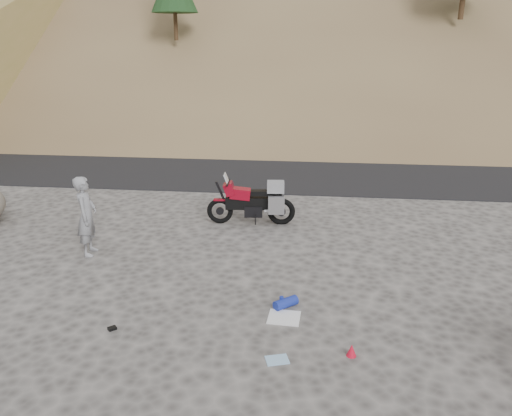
{
  "coord_description": "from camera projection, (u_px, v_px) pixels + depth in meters",
  "views": [
    {
      "loc": [
        1.93,
        -8.2,
        4.26
      ],
      "look_at": [
        0.87,
        1.33,
        1.0
      ],
      "focal_mm": 35.0,
      "sensor_mm": 36.0,
      "label": 1
    }
  ],
  "objects": [
    {
      "name": "gear_bottle",
      "position": [
        281.0,
        302.0,
        8.33
      ],
      "size": [
        0.07,
        0.07,
        0.19
      ],
      "primitive_type": "cylinder",
      "rotation": [
        0.0,
        0.0,
        0.04
      ],
      "color": "navy",
      "rests_on": "ground"
    },
    {
      "name": "gear_glove_b",
      "position": [
        112.0,
        328.0,
        7.7
      ],
      "size": [
        0.16,
        0.15,
        0.04
      ],
      "primitive_type": "cube",
      "rotation": [
        0.0,
        0.0,
        0.73
      ],
      "color": "black",
      "rests_on": "ground"
    },
    {
      "name": "man",
      "position": [
        91.0,
        253.0,
        10.44
      ],
      "size": [
        0.48,
        0.66,
        1.67
      ],
      "primitive_type": "imported",
      "rotation": [
        0.0,
        0.0,
        1.71
      ],
      "color": "gray",
      "rests_on": "ground"
    },
    {
      "name": "gear_blue_cloth",
      "position": [
        277.0,
        360.0,
        6.97
      ],
      "size": [
        0.37,
        0.32,
        0.01
      ],
      "primitive_type": "cube",
      "rotation": [
        0.0,
        0.0,
        0.3
      ],
      "color": "#8FBADE",
      "rests_on": "ground"
    },
    {
      "name": "gear_blue_mat",
      "position": [
        286.0,
        303.0,
        8.31
      ],
      "size": [
        0.43,
        0.4,
        0.17
      ],
      "primitive_type": "cylinder",
      "rotation": [
        0.0,
        1.57,
        0.7
      ],
      "color": "navy",
      "rests_on": "ground"
    },
    {
      "name": "gear_white_cloth",
      "position": [
        284.0,
        317.0,
        8.03
      ],
      "size": [
        0.54,
        0.48,
        0.02
      ],
      "primitive_type": "cube",
      "rotation": [
        0.0,
        0.0,
        -0.06
      ],
      "color": "white",
      "rests_on": "ground"
    },
    {
      "name": "motorcycle",
      "position": [
        255.0,
        202.0,
        11.95
      ],
      "size": [
        2.14,
        0.71,
        1.27
      ],
      "rotation": [
        0.0,
        0.0,
        0.08
      ],
      "color": "black",
      "rests_on": "ground"
    },
    {
      "name": "ground",
      "position": [
        202.0,
        280.0,
        9.29
      ],
      "size": [
        140.0,
        140.0,
        0.0
      ],
      "primitive_type": "plane",
      "color": "#43403E",
      "rests_on": "ground"
    },
    {
      "name": "gear_funnel",
      "position": [
        352.0,
        350.0,
        7.04
      ],
      "size": [
        0.18,
        0.18,
        0.18
      ],
      "primitive_type": "cone",
      "rotation": [
        0.0,
        0.0,
        -0.3
      ],
      "color": "red",
      "rests_on": "ground"
    },
    {
      "name": "road",
      "position": [
        256.0,
        165.0,
        17.76
      ],
      "size": [
        120.0,
        7.0,
        0.05
      ],
      "primitive_type": "cube",
      "color": "black",
      "rests_on": "ground"
    }
  ]
}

